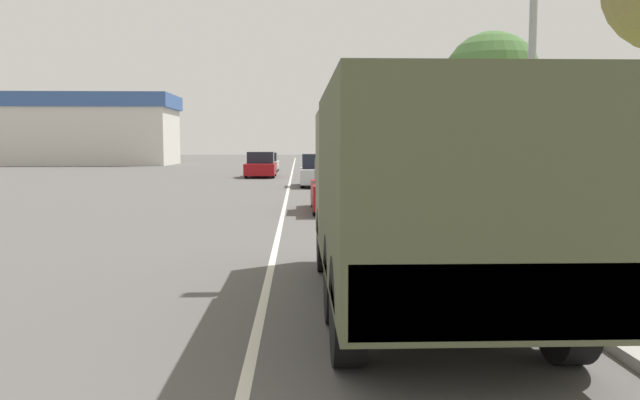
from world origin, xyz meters
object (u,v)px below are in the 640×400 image
Objects in this scene: car_nearest_ahead at (342,188)px; car_fourth_ahead at (267,163)px; car_second_ahead at (318,172)px; car_third_ahead at (261,166)px; military_truck at (417,187)px.

car_nearest_ahead is 29.48m from car_fourth_ahead.
car_third_ahead is at bearing 110.66° from car_second_ahead.
car_second_ahead is 9.60m from car_third_ahead.
military_truck reaches higher than car_second_ahead.
car_fourth_ahead is at bearing 97.54° from car_nearest_ahead.
car_nearest_ahead reaches higher than car_fourth_ahead.
car_nearest_ahead is at bearing 90.60° from military_truck.
car_second_ahead is 0.92× the size of car_third_ahead.
car_fourth_ahead is (-3.99, 40.98, -0.89)m from military_truck.
military_truck is 1.64× the size of car_second_ahead.
military_truck reaches higher than car_nearest_ahead.
car_fourth_ahead is at bearing 90.39° from car_third_ahead.
military_truck is 32.71m from car_third_ahead.
car_nearest_ahead is 11.73m from car_second_ahead.
military_truck is at bearing -89.40° from car_nearest_ahead.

